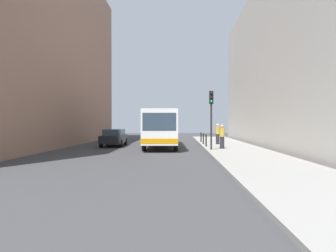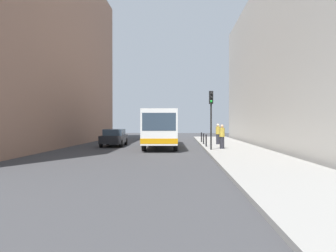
{
  "view_description": "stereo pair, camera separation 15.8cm",
  "coord_description": "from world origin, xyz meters",
  "px_view_note": "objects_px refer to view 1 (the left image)",
  "views": [
    {
      "loc": [
        1.26,
        -23.81,
        2.03
      ],
      "look_at": [
        0.44,
        0.9,
        1.78
      ],
      "focal_mm": 34.13,
      "sensor_mm": 36.0,
      "label": 1
    },
    {
      "loc": [
        1.42,
        -23.8,
        2.03
      ],
      "look_at": [
        0.44,
        0.9,
        1.78
      ],
      "focal_mm": 34.13,
      "sensor_mm": 36.0,
      "label": 2
    }
  ],
  "objects_px": {
    "bus": "(161,126)",
    "traffic_light": "(211,109)",
    "car_beside_bus": "(114,137)",
    "bollard_mid": "(203,139)",
    "bollard_near": "(206,140)",
    "pedestrian_near_signal": "(222,137)",
    "pedestrian_mid_sidewalk": "(218,134)",
    "bollard_far": "(201,137)"
  },
  "relations": [
    {
      "from": "bus",
      "to": "traffic_light",
      "type": "bearing_deg",
      "value": 128.43
    },
    {
      "from": "car_beside_bus",
      "to": "bollard_mid",
      "type": "relative_size",
      "value": 4.7
    },
    {
      "from": "traffic_light",
      "to": "bollard_near",
      "type": "height_order",
      "value": "traffic_light"
    },
    {
      "from": "bollard_mid",
      "to": "pedestrian_near_signal",
      "type": "height_order",
      "value": "pedestrian_near_signal"
    },
    {
      "from": "car_beside_bus",
      "to": "traffic_light",
      "type": "bearing_deg",
      "value": 144.69
    },
    {
      "from": "bus",
      "to": "bollard_near",
      "type": "distance_m",
      "value": 4.09
    },
    {
      "from": "bus",
      "to": "pedestrian_mid_sidewalk",
      "type": "relative_size",
      "value": 6.18
    },
    {
      "from": "car_beside_bus",
      "to": "traffic_light",
      "type": "distance_m",
      "value": 9.71
    },
    {
      "from": "bus",
      "to": "bollard_far",
      "type": "height_order",
      "value": "bus"
    },
    {
      "from": "car_beside_bus",
      "to": "bollard_near",
      "type": "distance_m",
      "value": 8.11
    },
    {
      "from": "bollard_far",
      "to": "pedestrian_near_signal",
      "type": "distance_m",
      "value": 7.9
    },
    {
      "from": "pedestrian_near_signal",
      "to": "bus",
      "type": "bearing_deg",
      "value": 13.62
    },
    {
      "from": "bollard_far",
      "to": "car_beside_bus",
      "type": "bearing_deg",
      "value": -155.23
    },
    {
      "from": "bollard_mid",
      "to": "bollard_far",
      "type": "relative_size",
      "value": 1.0
    },
    {
      "from": "traffic_light",
      "to": "pedestrian_near_signal",
      "type": "xyz_separation_m",
      "value": [
        0.88,
        0.94,
        -1.98
      ]
    },
    {
      "from": "pedestrian_mid_sidewalk",
      "to": "bollard_near",
      "type": "bearing_deg",
      "value": 168.09
    },
    {
      "from": "traffic_light",
      "to": "bollard_far",
      "type": "xyz_separation_m",
      "value": [
        -0.1,
        8.77,
        -2.38
      ]
    },
    {
      "from": "bollard_near",
      "to": "bollard_mid",
      "type": "distance_m",
      "value": 2.88
    },
    {
      "from": "bus",
      "to": "bollard_far",
      "type": "xyz_separation_m",
      "value": [
        3.67,
        4.35,
        -1.1
      ]
    },
    {
      "from": "bollard_far",
      "to": "pedestrian_near_signal",
      "type": "xyz_separation_m",
      "value": [
        0.98,
        -7.83,
        0.4
      ]
    },
    {
      "from": "bollard_near",
      "to": "pedestrian_mid_sidewalk",
      "type": "distance_m",
      "value": 3.11
    },
    {
      "from": "traffic_light",
      "to": "bollard_mid",
      "type": "xyz_separation_m",
      "value": [
        -0.1,
        5.89,
        -2.38
      ]
    },
    {
      "from": "bus",
      "to": "bollard_near",
      "type": "height_order",
      "value": "bus"
    },
    {
      "from": "traffic_light",
      "to": "pedestrian_near_signal",
      "type": "bearing_deg",
      "value": 46.74
    },
    {
      "from": "bollard_near",
      "to": "bollard_far",
      "type": "bearing_deg",
      "value": 90.0
    },
    {
      "from": "pedestrian_near_signal",
      "to": "traffic_light",
      "type": "bearing_deg",
      "value": 97.11
    },
    {
      "from": "bollard_mid",
      "to": "bus",
      "type": "bearing_deg",
      "value": -158.18
    },
    {
      "from": "bus",
      "to": "pedestrian_near_signal",
      "type": "xyz_separation_m",
      "value": [
        4.66,
        -3.48,
        -0.7
      ]
    },
    {
      "from": "traffic_light",
      "to": "bollard_far",
      "type": "relative_size",
      "value": 4.32
    },
    {
      "from": "bus",
      "to": "traffic_light",
      "type": "height_order",
      "value": "traffic_light"
    },
    {
      "from": "bollard_near",
      "to": "bollard_mid",
      "type": "bearing_deg",
      "value": 90.0
    },
    {
      "from": "car_beside_bus",
      "to": "pedestrian_near_signal",
      "type": "relative_size",
      "value": 2.55
    },
    {
      "from": "bus",
      "to": "bollard_near",
      "type": "relative_size",
      "value": 11.69
    },
    {
      "from": "bus",
      "to": "car_beside_bus",
      "type": "relative_size",
      "value": 2.49
    },
    {
      "from": "bollard_near",
      "to": "bollard_mid",
      "type": "height_order",
      "value": "same"
    },
    {
      "from": "traffic_light",
      "to": "bollard_near",
      "type": "xyz_separation_m",
      "value": [
        -0.1,
        3.01,
        -2.38
      ]
    },
    {
      "from": "traffic_light",
      "to": "bollard_near",
      "type": "bearing_deg",
      "value": 91.9
    },
    {
      "from": "bus",
      "to": "bollard_far",
      "type": "relative_size",
      "value": 11.69
    },
    {
      "from": "bollard_near",
      "to": "bollard_mid",
      "type": "relative_size",
      "value": 1.0
    },
    {
      "from": "pedestrian_near_signal",
      "to": "bollard_mid",
      "type": "bearing_deg",
      "value": -28.39
    },
    {
      "from": "pedestrian_near_signal",
      "to": "pedestrian_mid_sidewalk",
      "type": "xyz_separation_m",
      "value": [
        0.27,
        4.89,
        0.02
      ]
    },
    {
      "from": "bollard_mid",
      "to": "pedestrian_mid_sidewalk",
      "type": "distance_m",
      "value": 1.33
    }
  ]
}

